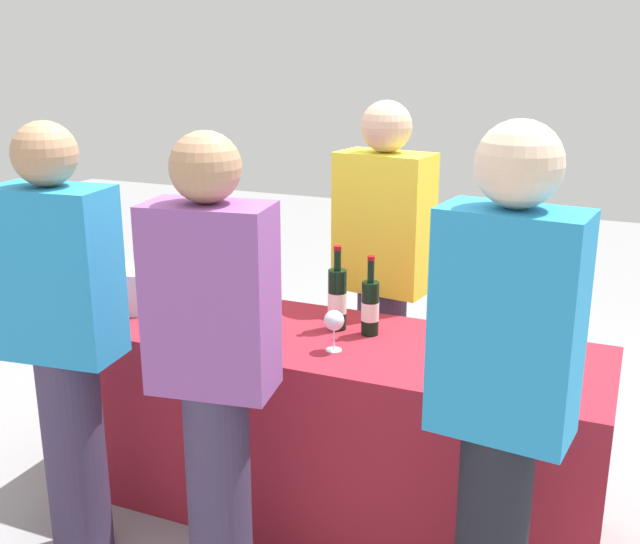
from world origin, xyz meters
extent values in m
plane|color=gray|center=(0.00, 0.00, 0.00)|extent=(12.00, 12.00, 0.00)
cube|color=maroon|center=(0.00, 0.00, 0.37)|extent=(2.12, 0.65, 0.73)
cylinder|color=black|center=(-0.60, 0.11, 0.84)|extent=(0.07, 0.07, 0.22)
cylinder|color=black|center=(-0.60, 0.11, 0.99)|extent=(0.03, 0.03, 0.07)
cylinder|color=maroon|center=(-0.60, 0.11, 1.03)|extent=(0.03, 0.03, 0.02)
cylinder|color=silver|center=(-0.60, 0.11, 0.83)|extent=(0.07, 0.07, 0.08)
cylinder|color=black|center=(-0.50, 0.14, 0.84)|extent=(0.08, 0.08, 0.21)
cylinder|color=black|center=(-0.50, 0.14, 0.99)|extent=(0.03, 0.03, 0.08)
cylinder|color=maroon|center=(-0.50, 0.14, 1.03)|extent=(0.03, 0.03, 0.02)
cylinder|color=silver|center=(-0.50, 0.14, 0.83)|extent=(0.08, 0.08, 0.07)
cylinder|color=black|center=(-0.34, 0.12, 0.85)|extent=(0.07, 0.07, 0.23)
cylinder|color=black|center=(-0.34, 0.12, 1.01)|extent=(0.03, 0.03, 0.08)
cylinder|color=maroon|center=(-0.34, 0.12, 1.05)|extent=(0.03, 0.03, 0.02)
cylinder|color=silver|center=(-0.34, 0.12, 0.84)|extent=(0.07, 0.07, 0.08)
cylinder|color=black|center=(0.03, 0.09, 0.85)|extent=(0.07, 0.07, 0.24)
cylinder|color=black|center=(0.03, 0.09, 1.01)|extent=(0.03, 0.03, 0.08)
cylinder|color=maroon|center=(0.03, 0.09, 1.06)|extent=(0.03, 0.03, 0.02)
cylinder|color=silver|center=(0.03, 0.09, 0.84)|extent=(0.07, 0.07, 0.08)
cylinder|color=black|center=(0.17, 0.09, 0.84)|extent=(0.07, 0.07, 0.21)
cylinder|color=black|center=(0.17, 0.09, 0.98)|extent=(0.03, 0.03, 0.09)
cylinder|color=maroon|center=(0.17, 0.09, 1.03)|extent=(0.03, 0.03, 0.02)
cylinder|color=silver|center=(0.17, 0.09, 0.83)|extent=(0.07, 0.07, 0.07)
cylinder|color=black|center=(0.58, 0.11, 0.84)|extent=(0.07, 0.07, 0.21)
cylinder|color=black|center=(0.58, 0.11, 0.99)|extent=(0.03, 0.03, 0.08)
cylinder|color=black|center=(0.58, 0.11, 1.03)|extent=(0.03, 0.03, 0.02)
cylinder|color=silver|center=(0.58, 0.11, 0.83)|extent=(0.07, 0.07, 0.07)
cylinder|color=black|center=(0.71, 0.10, 0.85)|extent=(0.06, 0.06, 0.23)
cylinder|color=black|center=(0.71, 0.10, 1.01)|extent=(0.02, 0.02, 0.08)
cylinder|color=black|center=(0.71, 0.10, 1.05)|extent=(0.03, 0.03, 0.02)
cylinder|color=silver|center=(0.71, 0.10, 0.84)|extent=(0.07, 0.07, 0.08)
cylinder|color=silver|center=(-0.67, -0.05, 0.74)|extent=(0.06, 0.06, 0.00)
cylinder|color=silver|center=(-0.67, -0.05, 0.78)|extent=(0.01, 0.01, 0.07)
sphere|color=silver|center=(-0.67, -0.05, 0.85)|extent=(0.08, 0.08, 0.08)
cylinder|color=silver|center=(-0.42, -0.12, 0.74)|extent=(0.06, 0.06, 0.00)
cylinder|color=silver|center=(-0.42, -0.12, 0.78)|extent=(0.01, 0.01, 0.08)
sphere|color=silver|center=(-0.42, -0.12, 0.84)|extent=(0.06, 0.06, 0.06)
sphere|color=#590C19|center=(-0.42, -0.12, 0.83)|extent=(0.03, 0.03, 0.03)
cylinder|color=silver|center=(-0.13, -0.14, 0.74)|extent=(0.06, 0.06, 0.00)
cylinder|color=silver|center=(-0.13, -0.14, 0.77)|extent=(0.01, 0.01, 0.07)
sphere|color=silver|center=(-0.13, -0.14, 0.84)|extent=(0.07, 0.07, 0.07)
cylinder|color=silver|center=(0.10, -0.12, 0.74)|extent=(0.06, 0.06, 0.00)
cylinder|color=silver|center=(0.10, -0.12, 0.78)|extent=(0.01, 0.01, 0.08)
sphere|color=silver|center=(0.10, -0.12, 0.85)|extent=(0.07, 0.07, 0.07)
sphere|color=#590C19|center=(0.10, -0.12, 0.84)|extent=(0.04, 0.04, 0.04)
cylinder|color=silver|center=(-0.80, 0.00, 0.82)|extent=(0.23, 0.23, 0.17)
cylinder|color=#3F3351|center=(0.08, 0.51, 0.39)|extent=(0.21, 0.21, 0.78)
cube|color=yellow|center=(0.08, 0.51, 1.07)|extent=(0.42, 0.27, 0.58)
sphere|color=#D8AD8C|center=(0.08, 0.51, 1.47)|extent=(0.21, 0.21, 0.21)
cylinder|color=#3F3351|center=(-0.69, -0.59, 0.39)|extent=(0.21, 0.21, 0.77)
cube|color=#268CCC|center=(-0.69, -0.59, 1.06)|extent=(0.41, 0.26, 0.58)
sphere|color=tan|center=(-0.69, -0.59, 1.46)|extent=(0.21, 0.21, 0.21)
cylinder|color=#3F3351|center=(-0.09, -0.62, 0.39)|extent=(0.21, 0.21, 0.77)
cube|color=#8C4C99|center=(-0.09, -0.62, 1.06)|extent=(0.40, 0.26, 0.58)
sphere|color=tan|center=(-0.09, -0.62, 1.45)|extent=(0.21, 0.21, 0.21)
cube|color=#268CCC|center=(0.78, -0.61, 1.10)|extent=(0.38, 0.24, 0.60)
sphere|color=beige|center=(0.78, -0.61, 1.51)|extent=(0.22, 0.22, 0.22)
cube|color=white|center=(0.63, 1.06, 0.41)|extent=(0.47, 0.09, 0.83)
camera|label=1|loc=(1.06, -2.48, 1.79)|focal=42.98mm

